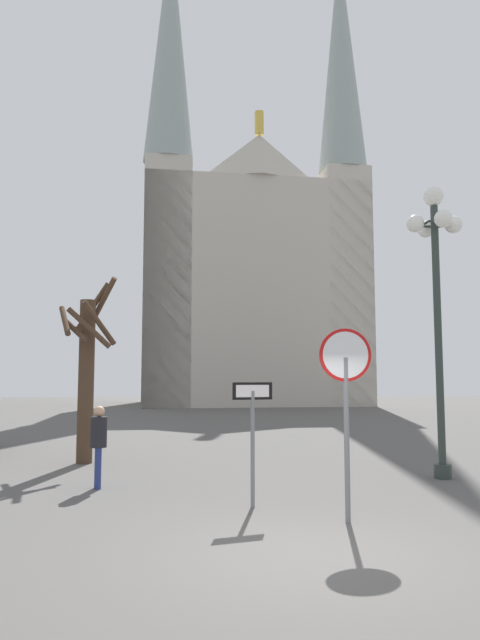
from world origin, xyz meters
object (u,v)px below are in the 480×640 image
at_px(one_way_arrow_sign, 253,424).
at_px(pedestrian_walking, 99,439).
at_px(stop_sign, 346,384).
at_px(street_lamp, 436,271).
at_px(cathedral, 251,268).
at_px(bare_tree, 87,368).

distance_m(one_way_arrow_sign, pedestrian_walking, 3.42).
xyz_separation_m(stop_sign, pedestrian_walking, (-4.07, 3.10, -1.08)).
relative_size(street_lamp, pedestrian_walking, 4.03).
xyz_separation_m(cathedral, bare_tree, (-8.02, -31.45, -8.72)).
relative_size(street_lamp, bare_tree, 1.34).
relative_size(stop_sign, pedestrian_walking, 1.82).
distance_m(street_lamp, bare_tree, 8.78).
bearing_deg(bare_tree, cathedral, 75.69).
bearing_deg(one_way_arrow_sign, cathedral, 83.14).
height_order(cathedral, bare_tree, cathedral).
bearing_deg(one_way_arrow_sign, bare_tree, 123.70).
height_order(stop_sign, street_lamp, street_lamp).
bearing_deg(street_lamp, cathedral, 89.89).
relative_size(one_way_arrow_sign, pedestrian_walking, 1.30).
xyz_separation_m(stop_sign, one_way_arrow_sign, (-1.28, 1.16, -0.66)).
relative_size(stop_sign, one_way_arrow_sign, 1.40).
distance_m(cathedral, stop_sign, 39.18).
bearing_deg(bare_tree, stop_sign, -53.33).
relative_size(one_way_arrow_sign, bare_tree, 0.43).
bearing_deg(street_lamp, stop_sign, -131.57).
bearing_deg(bare_tree, street_lamp, -21.03).
height_order(cathedral, stop_sign, cathedral).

